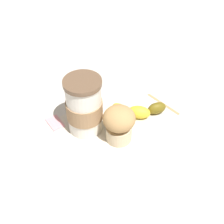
# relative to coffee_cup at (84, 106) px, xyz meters

# --- Properties ---
(ground_plane) EXTENTS (3.00, 3.00, 0.00)m
(ground_plane) POSITION_rel_coffee_cup_xyz_m (0.05, -0.04, -0.07)
(ground_plane) COLOR beige
(paper_napkin) EXTENTS (0.24, 0.24, 0.00)m
(paper_napkin) POSITION_rel_coffee_cup_xyz_m (0.05, -0.04, -0.07)
(paper_napkin) COLOR beige
(paper_napkin) RESTS_ON ground_plane
(coffee_cup) EXTENTS (0.09, 0.09, 0.14)m
(coffee_cup) POSITION_rel_coffee_cup_xyz_m (0.00, 0.00, 0.00)
(coffee_cup) COLOR silver
(coffee_cup) RESTS_ON paper_napkin
(muffin) EXTENTS (0.08, 0.08, 0.09)m
(muffin) POSITION_rel_coffee_cup_xyz_m (0.04, -0.08, -0.02)
(muffin) COLOR beige
(muffin) RESTS_ON paper_napkin
(banana) EXTENTS (0.13, 0.10, 0.03)m
(banana) POSITION_rel_coffee_cup_xyz_m (0.13, -0.04, -0.05)
(banana) COLOR gold
(banana) RESTS_ON paper_napkin
(sugar_packet) EXTENTS (0.03, 0.05, 0.01)m
(sugar_packet) POSITION_rel_coffee_cup_xyz_m (-0.05, 0.06, -0.07)
(sugar_packet) COLOR pink
(sugar_packet) RESTS_ON ground_plane
(wooden_stirrer) EXTENTS (0.02, 0.11, 0.00)m
(wooden_stirrer) POSITION_rel_coffee_cup_xyz_m (0.22, -0.05, -0.07)
(wooden_stirrer) COLOR tan
(wooden_stirrer) RESTS_ON ground_plane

